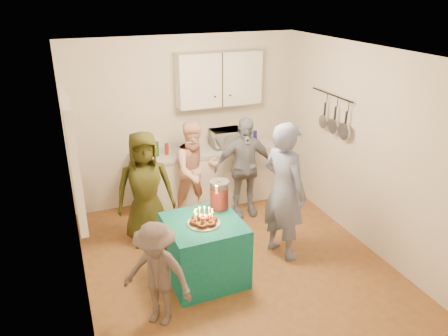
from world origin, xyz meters
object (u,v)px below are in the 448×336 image
object	(u,v)px
microwave	(227,138)
party_table	(204,250)
punch_jar	(219,196)
man_birthday	(284,191)
woman_back_right	(244,167)
woman_back_left	(145,188)
counter	(205,177)
child_near_left	(157,275)
woman_back_center	(196,170)

from	to	relation	value
microwave	party_table	xyz separation A→B (m)	(-1.02, -1.88, -0.67)
party_table	punch_jar	distance (m)	0.66
party_table	microwave	bearing A→B (deg)	61.49
microwave	man_birthday	distance (m)	1.76
microwave	woman_back_right	world-z (taller)	woman_back_right
man_birthday	woman_back_left	world-z (taller)	man_birthday
microwave	punch_jar	xyz separation A→B (m)	(-0.74, -1.64, -0.12)
counter	microwave	size ratio (longest dim) A/B	4.49
microwave	man_birthday	xyz separation A→B (m)	(0.08, -1.75, -0.15)
man_birthday	child_near_left	xyz separation A→B (m)	(-1.78, -0.66, -0.31)
woman_back_left	woman_back_center	distance (m)	0.94
punch_jar	counter	bearing A→B (deg)	77.21
woman_back_center	child_near_left	xyz separation A→B (m)	(-1.07, -2.03, -0.17)
woman_back_left	man_birthday	bearing A→B (deg)	-27.74
party_table	punch_jar	world-z (taller)	punch_jar
party_table	woman_back_left	xyz separation A→B (m)	(-0.45, 1.08, 0.40)
punch_jar	child_near_left	xyz separation A→B (m)	(-0.96, -0.78, -0.35)
microwave	child_near_left	distance (m)	2.99
party_table	man_birthday	size ratio (longest dim) A/B	0.48
man_birthday	child_near_left	size ratio (longest dim) A/B	1.54
child_near_left	woman_back_center	bearing A→B (deg)	102.46
counter	child_near_left	xyz separation A→B (m)	(-1.34, -2.41, 0.15)
counter	woman_back_left	world-z (taller)	woman_back_left
counter	child_near_left	distance (m)	2.76
child_near_left	man_birthday	bearing A→B (deg)	60.58
man_birthday	woman_back_left	xyz separation A→B (m)	(-1.55, 0.95, -0.11)
counter	party_table	xyz separation A→B (m)	(-0.65, -1.88, -0.05)
man_birthday	child_near_left	distance (m)	1.92
woman_back_right	child_near_left	xyz separation A→B (m)	(-1.75, -1.84, -0.19)
punch_jar	child_near_left	bearing A→B (deg)	-141.16
woman_back_left	woman_back_right	world-z (taller)	woman_back_left
woman_back_left	child_near_left	bearing A→B (deg)	-94.44
counter	party_table	size ratio (longest dim) A/B	2.59
woman_back_right	microwave	bearing A→B (deg)	99.49
woman_back_left	woman_back_right	size ratio (longest dim) A/B	1.02
man_birthday	child_near_left	bearing A→B (deg)	91.04
party_table	punch_jar	size ratio (longest dim) A/B	2.50
man_birthday	woman_back_left	distance (m)	1.82
woman_back_right	child_near_left	size ratio (longest dim) A/B	1.32
woman_back_left	child_near_left	world-z (taller)	woman_back_left
counter	woman_back_right	size ratio (longest dim) A/B	1.44
microwave	man_birthday	bearing A→B (deg)	-88.71
punch_jar	man_birthday	world-z (taller)	man_birthday
counter	woman_back_left	xyz separation A→B (m)	(-1.10, -0.80, 0.35)
counter	microwave	world-z (taller)	microwave
party_table	man_birthday	world-z (taller)	man_birthday
counter	party_table	world-z (taller)	counter
party_table	woman_back_left	distance (m)	1.23
child_near_left	party_table	bearing A→B (deg)	78.16
party_table	child_near_left	size ratio (longest dim) A/B	0.73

